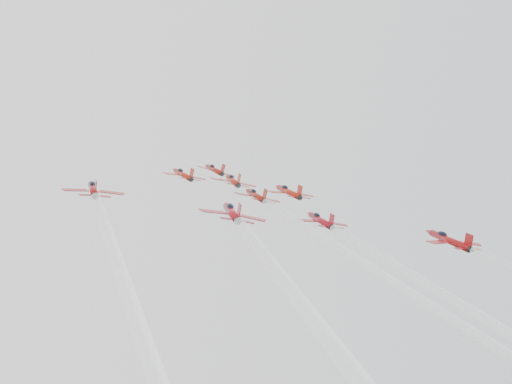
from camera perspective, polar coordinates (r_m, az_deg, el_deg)
name	(u,v)px	position (r m, az deg, el deg)	size (l,w,h in m)	color
jet_lead	(214,170)	(155.60, -3.35, 1.80)	(9.10, 11.44, 7.99)	#A2160F
jet_row2_left	(183,174)	(137.57, -5.85, 1.42)	(8.70, 10.93, 7.64)	#AC1E10
jet_row2_center	(233,180)	(142.54, -1.89, 0.93)	(9.64, 12.11, 8.46)	#AF2210
jet_row2_right	(289,192)	(142.74, 2.62, 0.04)	(9.93, 12.48, 8.72)	#AF1D10
jet_center	(357,261)	(88.84, 8.11, -5.50)	(8.83, 80.56, 54.09)	maroon
jet_rear_farleft	(132,280)	(61.92, -9.91, -6.97)	(8.83, 80.57, 54.10)	maroon
jet_rear_left	(388,340)	(60.42, 10.51, -11.55)	(10.18, 92.85, 62.34)	#A00F19
jet_rear_right	(468,307)	(79.30, 16.62, -8.83)	(8.55, 78.01, 52.38)	maroon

